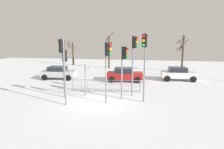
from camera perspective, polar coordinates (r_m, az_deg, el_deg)
ground_plane at (r=14.19m, az=-4.36°, el=-8.33°), size 60.00×60.00×0.00m
traffic_light_rear_left at (r=13.47m, az=-1.34°, el=4.77°), size 0.51×0.43×4.40m
traffic_light_mid_left at (r=14.39m, az=3.47°, el=4.18°), size 0.54×0.38×4.09m
traffic_light_foreground_right at (r=15.32m, az=6.46°, el=6.55°), size 0.48×0.45×4.84m
traffic_light_foreground_left at (r=13.79m, az=9.43°, el=6.46°), size 0.37×0.55×4.97m
traffic_light_rear_right at (r=15.53m, az=-13.65°, el=3.61°), size 0.36×0.56×3.81m
traffic_light_mid_right at (r=13.57m, az=-14.27°, el=5.17°), size 0.53×0.39×4.62m
direction_sign_post at (r=15.54m, az=-7.59°, el=-1.11°), size 0.74×0.34×2.61m
pedestrian_guard_railing at (r=16.92m, az=-1.79°, el=-3.29°), size 5.92×0.78×1.07m
car_white_mid at (r=22.86m, az=18.82°, el=0.27°), size 3.89×2.11×1.47m
car_silver_near at (r=23.18m, az=-15.32°, el=0.59°), size 3.93×2.19×1.47m
car_red_far at (r=21.24m, az=3.69°, el=0.07°), size 3.93×2.20×1.47m
bare_tree_left at (r=30.56m, az=-0.85°, el=6.97°), size 1.40×1.25×5.76m
bare_tree_centre at (r=28.50m, az=19.90°, el=6.02°), size 1.73×1.54×5.04m
bare_tree_right at (r=35.44m, az=-11.47°, el=6.38°), size 2.03×1.85×4.61m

